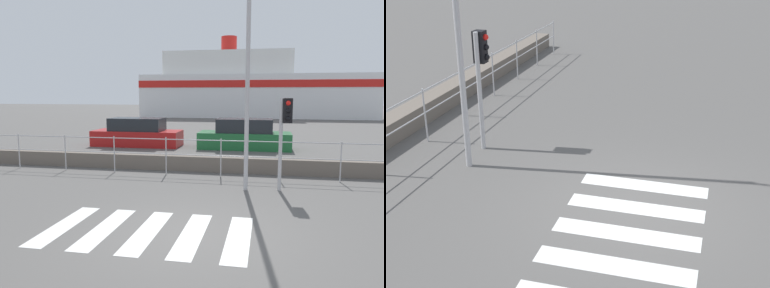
# 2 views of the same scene
# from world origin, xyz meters

# --- Properties ---
(ground_plane) EXTENTS (160.00, 160.00, 0.00)m
(ground_plane) POSITION_xyz_m (0.00, 0.00, 0.00)
(ground_plane) COLOR #565451
(crosswalk) EXTENTS (4.05, 2.40, 0.01)m
(crosswalk) POSITION_xyz_m (-0.83, 0.00, 0.00)
(crosswalk) COLOR silver
(crosswalk) RESTS_ON ground_plane
(traffic_light_far) EXTENTS (0.34, 0.32, 2.59)m
(traffic_light_far) POSITION_xyz_m (1.94, 3.74, 1.90)
(traffic_light_far) COLOR #B2B2B5
(traffic_light_far) RESTS_ON ground_plane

